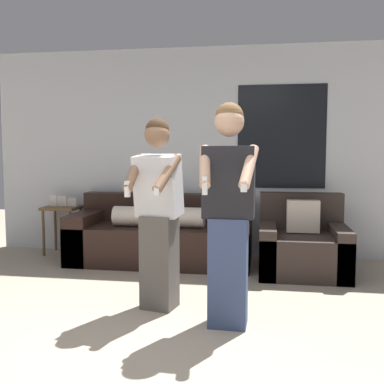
{
  "coord_description": "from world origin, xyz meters",
  "views": [
    {
      "loc": [
        0.82,
        -2.61,
        1.37
      ],
      "look_at": [
        0.25,
        0.98,
        1.04
      ],
      "focal_mm": 42.0,
      "sensor_mm": 36.0,
      "label": 1
    }
  ],
  "objects_px": {
    "armchair": "(302,246)",
    "person_left": "(158,212)",
    "couch": "(162,237)",
    "side_table": "(62,214)",
    "person_right": "(229,212)"
  },
  "relations": [
    {
      "from": "side_table",
      "to": "person_left",
      "type": "bearing_deg",
      "value": -46.56
    },
    {
      "from": "armchair",
      "to": "person_left",
      "type": "relative_size",
      "value": 0.58
    },
    {
      "from": "armchair",
      "to": "side_table",
      "type": "relative_size",
      "value": 1.22
    },
    {
      "from": "couch",
      "to": "person_right",
      "type": "relative_size",
      "value": 1.26
    },
    {
      "from": "person_left",
      "to": "couch",
      "type": "bearing_deg",
      "value": 102.02
    },
    {
      "from": "side_table",
      "to": "person_left",
      "type": "height_order",
      "value": "person_left"
    },
    {
      "from": "side_table",
      "to": "person_left",
      "type": "distance_m",
      "value": 2.57
    },
    {
      "from": "person_left",
      "to": "armchair",
      "type": "bearing_deg",
      "value": 46.27
    },
    {
      "from": "couch",
      "to": "side_table",
      "type": "bearing_deg",
      "value": 170.45
    },
    {
      "from": "armchair",
      "to": "person_right",
      "type": "xyz_separation_m",
      "value": [
        -0.71,
        -1.69,
        0.6
      ]
    },
    {
      "from": "couch",
      "to": "side_table",
      "type": "height_order",
      "value": "couch"
    },
    {
      "from": "couch",
      "to": "armchair",
      "type": "bearing_deg",
      "value": -7.41
    },
    {
      "from": "armchair",
      "to": "person_left",
      "type": "xyz_separation_m",
      "value": [
        -1.34,
        -1.4,
        0.55
      ]
    },
    {
      "from": "armchair",
      "to": "side_table",
      "type": "distance_m",
      "value": 3.13
    },
    {
      "from": "couch",
      "to": "person_right",
      "type": "height_order",
      "value": "person_right"
    }
  ]
}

